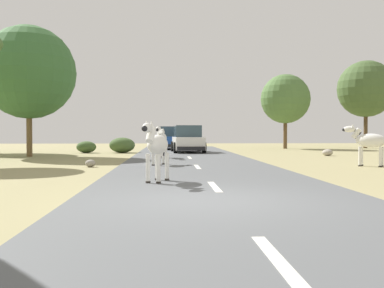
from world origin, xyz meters
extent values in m
plane|color=#998E60|center=(0.00, 0.00, 0.00)|extent=(90.00, 90.00, 0.00)
cube|color=#56595B|center=(0.36, 0.00, 0.03)|extent=(6.00, 64.00, 0.05)
cube|color=silver|center=(0.36, -4.00, 0.05)|extent=(0.16, 2.00, 0.01)
cube|color=silver|center=(0.36, 2.00, 0.05)|extent=(0.16, 2.00, 0.01)
cube|color=silver|center=(0.36, 8.00, 0.05)|extent=(0.16, 2.00, 0.01)
cube|color=silver|center=(0.36, 14.00, 0.05)|extent=(0.16, 2.00, 0.01)
cube|color=silver|center=(0.36, 20.00, 0.05)|extent=(0.16, 2.00, 0.01)
cube|color=silver|center=(0.36, 26.00, 0.05)|extent=(0.16, 2.00, 0.01)
ellipsoid|color=silver|center=(-1.05, 14.03, 1.05)|extent=(0.68, 1.20, 0.53)
cylinder|color=silver|center=(-1.27, 13.70, 0.43)|extent=(0.13, 0.13, 0.77)
cylinder|color=#28231E|center=(-1.27, 13.70, 0.08)|extent=(0.15, 0.15, 0.05)
cylinder|color=silver|center=(-0.99, 13.64, 0.43)|extent=(0.13, 0.13, 0.77)
cylinder|color=#28231E|center=(-0.99, 13.64, 0.08)|extent=(0.15, 0.15, 0.05)
cylinder|color=silver|center=(-1.11, 14.42, 0.43)|extent=(0.13, 0.13, 0.77)
cylinder|color=#28231E|center=(-1.11, 14.42, 0.08)|extent=(0.15, 0.15, 0.05)
cylinder|color=silver|center=(-0.83, 14.36, 0.43)|extent=(0.13, 0.13, 0.77)
cylinder|color=#28231E|center=(-0.83, 14.36, 0.08)|extent=(0.15, 0.15, 0.05)
cylinder|color=silver|center=(-1.17, 13.50, 1.32)|extent=(0.29, 0.44, 0.45)
cube|color=black|center=(-1.17, 13.50, 1.41)|extent=(0.12, 0.37, 0.31)
ellipsoid|color=silver|center=(-1.22, 13.24, 1.49)|extent=(0.30, 0.53, 0.25)
ellipsoid|color=black|center=(-1.26, 13.05, 1.47)|extent=(0.18, 0.20, 0.15)
cone|color=silver|center=(-1.27, 13.38, 1.61)|extent=(0.11, 0.11, 0.14)
cone|color=silver|center=(-1.12, 13.35, 1.61)|extent=(0.11, 0.11, 0.14)
cylinder|color=black|center=(-0.93, 14.58, 0.94)|extent=(0.07, 0.16, 0.46)
ellipsoid|color=silver|center=(7.19, 8.46, 1.02)|extent=(1.20, 1.05, 0.54)
cylinder|color=silver|center=(6.98, 8.80, 0.39)|extent=(0.16, 0.16, 0.78)
cylinder|color=#28231E|center=(6.98, 8.80, 0.03)|extent=(0.19, 0.19, 0.05)
cylinder|color=silver|center=(6.80, 8.56, 0.39)|extent=(0.16, 0.16, 0.78)
cylinder|color=#28231E|center=(6.80, 8.56, 0.03)|extent=(0.19, 0.19, 0.05)
cylinder|color=silver|center=(7.58, 8.35, 0.39)|extent=(0.16, 0.16, 0.78)
cylinder|color=#28231E|center=(7.58, 8.35, 0.03)|extent=(0.19, 0.19, 0.05)
cylinder|color=silver|center=(7.41, 8.12, 0.39)|extent=(0.16, 0.16, 0.78)
cylinder|color=#28231E|center=(7.41, 8.12, 0.03)|extent=(0.19, 0.19, 0.05)
cylinder|color=silver|center=(6.75, 8.79, 1.30)|extent=(0.45, 0.41, 0.46)
cube|color=black|center=(6.75, 8.79, 1.39)|extent=(0.33, 0.26, 0.32)
ellipsoid|color=silver|center=(6.53, 8.95, 1.47)|extent=(0.53, 0.47, 0.25)
ellipsoid|color=black|center=(6.37, 9.07, 1.45)|extent=(0.23, 0.22, 0.15)
cone|color=silver|center=(6.68, 8.93, 1.59)|extent=(0.13, 0.13, 0.15)
cone|color=silver|center=(6.59, 8.81, 1.59)|extent=(0.13, 0.13, 0.15)
ellipsoid|color=silver|center=(-1.01, 3.16, 1.02)|extent=(0.75, 1.18, 0.52)
cylinder|color=silver|center=(-1.25, 2.86, 0.42)|extent=(0.14, 0.14, 0.75)
cylinder|color=#28231E|center=(-1.25, 2.86, 0.07)|extent=(0.16, 0.16, 0.05)
cylinder|color=silver|center=(-0.98, 2.78, 0.42)|extent=(0.14, 0.14, 0.75)
cylinder|color=#28231E|center=(-0.98, 2.78, 0.07)|extent=(0.16, 0.16, 0.05)
cylinder|color=silver|center=(-1.03, 3.54, 0.42)|extent=(0.14, 0.14, 0.75)
cylinder|color=#28231E|center=(-1.03, 3.54, 0.07)|extent=(0.16, 0.16, 0.05)
cylinder|color=silver|center=(-0.77, 3.46, 0.42)|extent=(0.14, 0.14, 0.75)
cylinder|color=#28231E|center=(-0.77, 3.46, 0.07)|extent=(0.16, 0.16, 0.05)
cylinder|color=silver|center=(-1.16, 2.66, 1.28)|extent=(0.31, 0.43, 0.44)
cube|color=black|center=(-1.16, 2.66, 1.37)|extent=(0.15, 0.36, 0.30)
ellipsoid|color=silver|center=(-1.24, 2.41, 1.45)|extent=(0.33, 0.52, 0.24)
ellipsoid|color=black|center=(-1.30, 2.23, 1.43)|extent=(0.18, 0.20, 0.14)
cone|color=silver|center=(-1.27, 2.55, 1.57)|extent=(0.11, 0.11, 0.14)
cone|color=silver|center=(-1.14, 2.51, 1.57)|extent=(0.11, 0.11, 0.14)
cylinder|color=black|center=(-0.84, 3.68, 0.92)|extent=(0.08, 0.16, 0.44)
ellipsoid|color=silver|center=(-1.12, 9.07, 0.96)|extent=(0.61, 1.09, 0.49)
cylinder|color=silver|center=(-0.93, 9.37, 0.40)|extent=(0.12, 0.12, 0.70)
cylinder|color=#28231E|center=(-0.93, 9.37, 0.07)|extent=(0.14, 0.14, 0.05)
cylinder|color=silver|center=(-1.18, 9.42, 0.40)|extent=(0.12, 0.12, 0.70)
cylinder|color=#28231E|center=(-1.18, 9.42, 0.07)|extent=(0.14, 0.14, 0.05)
cylinder|color=silver|center=(-1.06, 8.71, 0.40)|extent=(0.12, 0.12, 0.70)
cylinder|color=#28231E|center=(-1.06, 8.71, 0.07)|extent=(0.14, 0.14, 0.05)
cylinder|color=silver|center=(-1.32, 8.77, 0.40)|extent=(0.12, 0.12, 0.70)
cylinder|color=#28231E|center=(-1.32, 8.77, 0.07)|extent=(0.14, 0.14, 0.05)
cylinder|color=silver|center=(-1.02, 9.55, 1.21)|extent=(0.26, 0.40, 0.41)
cube|color=black|center=(-1.02, 9.55, 1.29)|extent=(0.10, 0.34, 0.28)
ellipsoid|color=silver|center=(-0.98, 9.79, 1.36)|extent=(0.27, 0.48, 0.22)
ellipsoid|color=black|center=(-0.94, 9.96, 1.34)|extent=(0.16, 0.18, 0.13)
cone|color=silver|center=(-0.93, 9.67, 1.47)|extent=(0.10, 0.10, 0.13)
cone|color=silver|center=(-1.06, 9.69, 1.47)|extent=(0.10, 0.10, 0.13)
cylinder|color=black|center=(-1.22, 8.57, 0.86)|extent=(0.07, 0.15, 0.42)
cube|color=#1E479E|center=(-0.63, 25.79, 0.63)|extent=(1.98, 4.28, 0.80)
cube|color=#334751|center=(-0.64, 25.99, 1.41)|extent=(1.74, 2.27, 0.76)
cube|color=black|center=(-0.54, 23.63, 0.36)|extent=(1.72, 0.24, 0.24)
cylinder|color=black|center=(-1.47, 24.40, 0.39)|extent=(0.25, 0.69, 0.68)
cylinder|color=black|center=(0.33, 24.48, 0.39)|extent=(0.25, 0.69, 0.68)
cylinder|color=black|center=(-1.59, 27.10, 0.39)|extent=(0.25, 0.69, 0.68)
cylinder|color=black|center=(0.21, 27.18, 0.39)|extent=(0.25, 0.69, 0.68)
cube|color=white|center=(0.55, 20.33, 0.63)|extent=(2.00, 4.28, 0.80)
cube|color=#334751|center=(0.54, 20.53, 1.41)|extent=(1.74, 2.28, 0.76)
cube|color=black|center=(0.66, 18.17, 0.36)|extent=(1.72, 0.24, 0.24)
cylinder|color=black|center=(-0.28, 18.94, 0.39)|extent=(0.25, 0.69, 0.68)
cylinder|color=black|center=(1.52, 19.02, 0.39)|extent=(0.25, 0.69, 0.68)
cylinder|color=black|center=(-0.41, 21.63, 0.39)|extent=(0.25, 0.69, 0.68)
cylinder|color=black|center=(1.39, 21.72, 0.39)|extent=(0.25, 0.69, 0.68)
cylinder|color=brown|center=(-8.36, 16.33, 1.30)|extent=(0.31, 0.31, 2.59)
sphere|color=#386633|center=(-8.36, 16.33, 4.63)|extent=(5.10, 5.10, 5.10)
cylinder|color=#4C3823|center=(15.97, 28.01, 1.55)|extent=(0.32, 0.32, 3.11)
sphere|color=#425B2D|center=(15.97, 28.01, 5.01)|extent=(4.75, 4.75, 4.75)
cylinder|color=brown|center=(8.91, 27.38, 1.24)|extent=(0.31, 0.31, 2.48)
sphere|color=#4C7038|center=(8.91, 27.38, 4.09)|extent=(4.04, 4.04, 4.04)
ellipsoid|color=#425B2D|center=(-3.73, 20.66, 0.50)|extent=(1.67, 1.50, 1.00)
ellipsoid|color=#425B2D|center=(-6.05, 20.63, 0.38)|extent=(1.27, 1.14, 0.76)
ellipsoid|color=gray|center=(-3.73, 8.79, 0.14)|extent=(0.39, 0.41, 0.29)
ellipsoid|color=#A89E8C|center=(8.38, 16.36, 0.19)|extent=(0.59, 0.64, 0.37)
camera|label=1|loc=(-0.74, -8.31, 1.33)|focal=41.16mm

